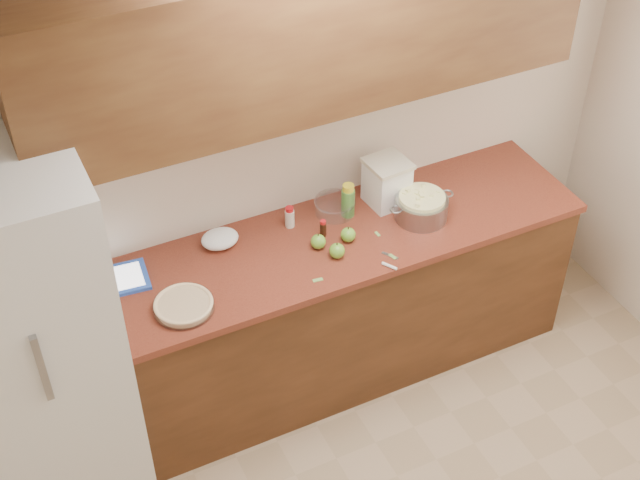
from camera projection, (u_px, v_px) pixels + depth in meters
name	position (u px, v px, depth m)	size (l,w,h in m)	color
room_shell	(515.00, 404.00, 3.09)	(3.60, 3.60, 3.60)	tan
counter_run	(327.00, 307.00, 4.64)	(2.64, 0.68, 0.92)	#582F18
upper_cabinets	(312.00, 34.00, 3.78)	(2.60, 0.34, 0.70)	brown
fridge	(33.00, 342.00, 3.86)	(0.70, 0.70, 1.80)	silver
pie	(184.00, 306.00, 3.96)	(0.28, 0.28, 0.04)	silver
colander	(421.00, 207.00, 4.44)	(0.36, 0.27, 0.13)	gray
flour_canister	(387.00, 182.00, 4.49)	(0.22, 0.22, 0.25)	white
tablet	(117.00, 280.00, 4.11)	(0.30, 0.24, 0.02)	blue
paring_knife	(390.00, 264.00, 4.20)	(0.10, 0.15, 0.02)	gray
lemon_bottle	(348.00, 201.00, 4.44)	(0.07, 0.07, 0.18)	#4C8C38
cinnamon_shaker	(290.00, 217.00, 4.39)	(0.05, 0.05, 0.12)	beige
vanilla_bottle	(323.00, 229.00, 4.34)	(0.03, 0.03, 0.09)	black
mixing_bowl	(335.00, 206.00, 4.48)	(0.21, 0.21, 0.08)	silver
paper_towel	(220.00, 239.00, 4.29)	(0.18, 0.15, 0.08)	white
apple_left	(318.00, 242.00, 4.28)	(0.07, 0.07, 0.09)	#67A52D
apple_center	(348.00, 235.00, 4.32)	(0.07, 0.07, 0.09)	#67A52D
apple_front	(337.00, 251.00, 4.22)	(0.08, 0.08, 0.09)	#67A52D
peel_a	(377.00, 234.00, 4.38)	(0.04, 0.01, 0.00)	#7DAE55
peel_b	(393.00, 257.00, 4.25)	(0.04, 0.02, 0.00)	#7DAE55
peel_c	(318.00, 280.00, 4.12)	(0.05, 0.02, 0.00)	#7DAE55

